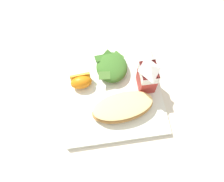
% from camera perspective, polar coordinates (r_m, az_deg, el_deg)
% --- Properties ---
extents(ground, '(3.00, 3.00, 0.00)m').
position_cam_1_polar(ground, '(0.67, 0.00, -0.90)').
color(ground, beige).
extents(white_plate, '(0.28, 0.28, 0.02)m').
position_cam_1_polar(white_plate, '(0.66, 0.00, -0.63)').
color(white_plate, white).
rests_on(white_plate, ground).
extents(cheesy_pizza_bread, '(0.10, 0.18, 0.04)m').
position_cam_1_polar(cheesy_pizza_bread, '(0.62, 2.72, -4.09)').
color(cheesy_pizza_bread, '#B77F42').
rests_on(cheesy_pizza_bread, white_plate).
extents(green_salad_pile, '(0.10, 0.09, 0.04)m').
position_cam_1_polar(green_salad_pile, '(0.67, -0.06, 6.02)').
color(green_salad_pile, '#3D7028').
rests_on(green_salad_pile, white_plate).
extents(milk_carton, '(0.06, 0.05, 0.11)m').
position_cam_1_polar(milk_carton, '(0.62, 8.94, 3.90)').
color(milk_carton, '#B7332D').
rests_on(milk_carton, white_plate).
extents(orange_wedge_front, '(0.04, 0.06, 0.04)m').
position_cam_1_polar(orange_wedge_front, '(0.65, -7.72, 2.31)').
color(orange_wedge_front, orange).
rests_on(orange_wedge_front, white_plate).
extents(paper_napkin, '(0.15, 0.15, 0.00)m').
position_cam_1_polar(paper_napkin, '(0.71, 20.44, -1.45)').
color(paper_napkin, white).
rests_on(paper_napkin, ground).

